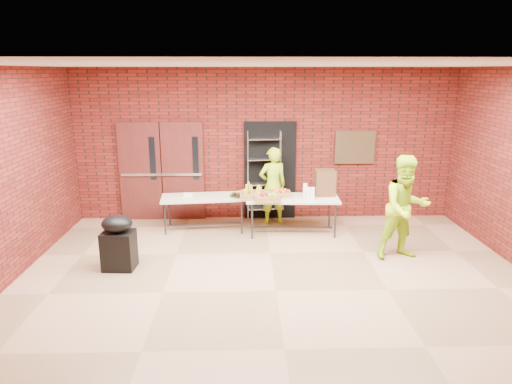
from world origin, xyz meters
TOP-DOWN VIEW (x-y plane):
  - room at (0.00, 0.00)m, footprint 8.08×7.08m
  - double_doors at (-2.20, 3.44)m, footprint 1.78×0.12m
  - dark_doorway at (0.10, 3.46)m, footprint 1.10×0.06m
  - bronze_plaque at (1.90, 3.45)m, footprint 0.85×0.04m
  - wire_rack at (-0.03, 3.32)m, footprint 0.72×0.30m
  - table_left at (-1.26, 2.72)m, footprint 1.75×0.86m
  - table_right at (0.49, 2.46)m, footprint 1.82×0.82m
  - basket_bananas at (-0.29, 2.42)m, footprint 0.50×0.39m
  - basket_oranges at (0.24, 2.54)m, footprint 0.42×0.33m
  - basket_apples at (-0.02, 2.25)m, footprint 0.49×0.38m
  - muffin_tray at (-0.57, 2.73)m, footprint 0.36×0.36m
  - napkin_box at (-1.58, 2.76)m, footprint 0.18×0.12m
  - coffee_dispenser at (1.14, 2.62)m, footprint 0.38×0.34m
  - cup_stack_front at (0.79, 2.34)m, footprint 0.08×0.08m
  - cup_stack_mid at (0.85, 2.29)m, footprint 0.08×0.08m
  - cup_stack_back at (0.74, 2.49)m, footprint 0.09×0.09m
  - covered_grill at (-2.49, 0.87)m, footprint 0.52×0.45m
  - volunteer_woman at (0.14, 3.10)m, footprint 0.67×0.53m
  - volunteer_man at (2.26, 1.19)m, footprint 0.97×0.82m

SIDE VIEW (x-z plane):
  - covered_grill at x=-2.49m, z-range 0.00..0.90m
  - table_left at x=-1.26m, z-range 0.29..0.98m
  - table_right at x=0.49m, z-range 0.31..1.04m
  - napkin_box at x=-1.58m, z-range 0.69..0.76m
  - muffin_tray at x=-0.57m, z-range 0.69..0.78m
  - basket_oranges at x=0.24m, z-range 0.73..0.86m
  - basket_apples at x=-0.02m, z-range 0.73..0.88m
  - basket_bananas at x=-0.29m, z-range 0.73..0.88m
  - volunteer_woman at x=0.14m, z-range 0.00..1.62m
  - cup_stack_front at x=0.79m, z-range 0.74..0.97m
  - cup_stack_mid at x=0.85m, z-range 0.74..0.98m
  - cup_stack_back at x=0.74m, z-range 0.74..1.00m
  - volunteer_man at x=2.26m, z-range 0.00..1.79m
  - wire_rack at x=-0.03m, z-range 0.00..1.92m
  - coffee_dispenser at x=1.14m, z-range 0.74..1.24m
  - dark_doorway at x=0.10m, z-range 0.00..2.10m
  - double_doors at x=-2.20m, z-range 0.00..2.10m
  - bronze_plaque at x=1.90m, z-range 1.20..1.90m
  - room at x=0.00m, z-range -0.04..3.24m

